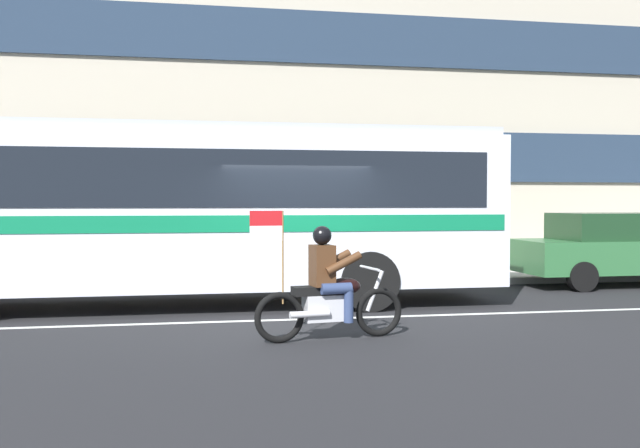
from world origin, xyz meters
TOP-DOWN VIEW (x-y plane):
  - ground_plane at (0.00, 0.00)m, footprint 60.00×60.00m
  - sidewalk_curb at (0.00, 5.10)m, footprint 28.00×3.80m
  - lane_center_stripe at (0.00, -0.60)m, footprint 26.60×0.14m
  - office_building_facade at (0.00, 7.38)m, footprint 28.00×0.89m
  - transit_bus at (-1.87, 1.19)m, footprint 11.34×2.64m
  - motorcycle_with_rider at (0.09, -2.30)m, footprint 2.18×0.70m
  - parked_sedan_curbside at (7.70, 2.58)m, footprint 4.72×1.88m
  - fire_hydrant at (-5.64, 3.81)m, footprint 0.22×0.30m

SIDE VIEW (x-z plane):
  - ground_plane at x=0.00m, z-range 0.00..0.00m
  - lane_center_stripe at x=0.00m, z-range 0.00..0.01m
  - sidewalk_curb at x=0.00m, z-range 0.00..0.15m
  - fire_hydrant at x=-5.64m, z-range 0.14..0.89m
  - motorcycle_with_rider at x=0.09m, z-range -0.22..1.55m
  - parked_sedan_curbside at x=7.70m, z-range 0.03..1.67m
  - transit_bus at x=-1.87m, z-range 0.27..3.49m
  - office_building_facade at x=0.00m, z-range 0.01..9.03m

